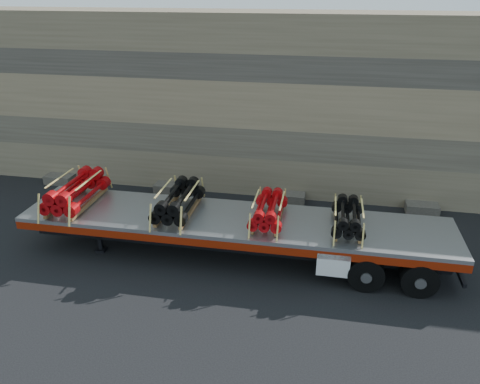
{
  "coord_description": "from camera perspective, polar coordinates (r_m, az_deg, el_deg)",
  "views": [
    {
      "loc": [
        3.3,
        -12.21,
        7.95
      ],
      "look_at": [
        0.58,
        1.66,
        1.63
      ],
      "focal_mm": 35.0,
      "sensor_mm": 36.0,
      "label": 1
    }
  ],
  "objects": [
    {
      "name": "bundle_front",
      "position": [
        16.04,
        -19.34,
        -0.02
      ],
      "size": [
        1.24,
        2.46,
        0.87
      ],
      "primitive_type": null,
      "rotation": [
        0.0,
        0.0,
        0.01
      ],
      "color": "#AB090C",
      "rests_on": "trailer"
    },
    {
      "name": "bundle_midfront",
      "position": [
        14.7,
        -7.52,
        -1.17
      ],
      "size": [
        1.14,
        2.27,
        0.8
      ],
      "primitive_type": null,
      "rotation": [
        0.0,
        0.0,
        0.01
      ],
      "color": "black",
      "rests_on": "trailer"
    },
    {
      "name": "ground",
      "position": [
        14.94,
        -3.45,
        -8.11
      ],
      "size": [
        120.0,
        120.0,
        0.0
      ],
      "primitive_type": "plane",
      "color": "black",
      "rests_on": "ground"
    },
    {
      "name": "bundle_midrear",
      "position": [
        14.14,
        3.49,
        -2.28
      ],
      "size": [
        0.99,
        1.97,
        0.69
      ],
      "primitive_type": null,
      "rotation": [
        0.0,
        0.0,
        0.01
      ],
      "color": "#AB090C",
      "rests_on": "trailer"
    },
    {
      "name": "rock_wall",
      "position": [
        19.51,
        1.08,
        10.91
      ],
      "size": [
        44.0,
        3.0,
        7.0
      ],
      "primitive_type": "cube",
      "color": "#7A6B54",
      "rests_on": "ground"
    },
    {
      "name": "bundle_rear",
      "position": [
        14.09,
        13.02,
        -3.07
      ],
      "size": [
        0.95,
        1.89,
        0.67
      ],
      "primitive_type": null,
      "rotation": [
        0.0,
        0.0,
        0.01
      ],
      "color": "black",
      "rests_on": "trailer"
    },
    {
      "name": "trailer",
      "position": [
        14.77,
        -0.72,
        -5.47
      ],
      "size": [
        13.32,
        2.64,
        1.33
      ],
      "primitive_type": null,
      "rotation": [
        0.0,
        0.0,
        0.01
      ],
      "color": "#A5A7AC",
      "rests_on": "ground"
    }
  ]
}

